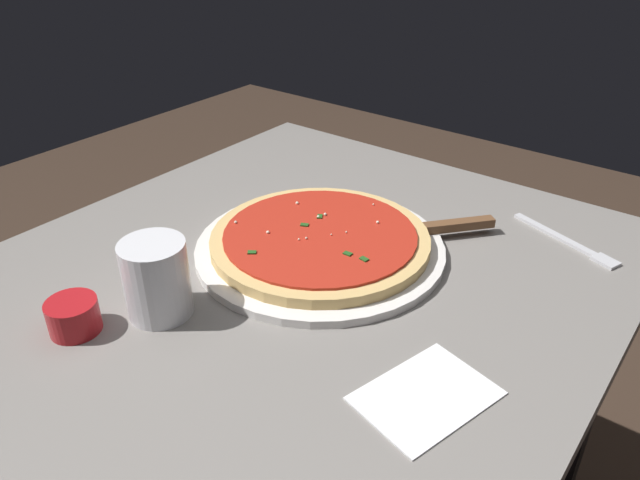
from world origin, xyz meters
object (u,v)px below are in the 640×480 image
object	(u,v)px
cup_small_sauce	(73,316)
pizza	(320,239)
serving_plate	(320,248)
pizza_server	(429,229)
cup_tall_drink	(156,279)
fork	(570,242)
napkin_folded_right	(426,396)

from	to	relation	value
cup_small_sauce	pizza	bearing A→B (deg)	159.04
serving_plate	pizza	world-z (taller)	pizza
pizza_server	cup_small_sauce	size ratio (longest dim) A/B	3.14
serving_plate	cup_tall_drink	xyz separation A→B (m)	(0.24, -0.07, 0.04)
pizza	pizza_server	bearing A→B (deg)	139.90
pizza	cup_tall_drink	distance (m)	0.25
cup_small_sauce	fork	bearing A→B (deg)	144.35
pizza	pizza_server	world-z (taller)	pizza
pizza_server	cup_tall_drink	bearing A→B (deg)	-26.08
cup_small_sauce	fork	size ratio (longest dim) A/B	0.35
cup_tall_drink	napkin_folded_right	distance (m)	0.35
pizza	napkin_folded_right	distance (m)	0.32
pizza	napkin_folded_right	bearing A→B (deg)	58.36
cup_small_sauce	napkin_folded_right	xyz separation A→B (m)	(-0.16, 0.40, -0.02)
serving_plate	pizza	distance (m)	0.02
napkin_folded_right	pizza_server	bearing A→B (deg)	-151.68
napkin_folded_right	fork	xyz separation A→B (m)	(-0.42, 0.02, 0.00)
serving_plate	cup_small_sauce	world-z (taller)	cup_small_sauce
cup_tall_drink	cup_small_sauce	bearing A→B (deg)	-31.69
serving_plate	cup_tall_drink	size ratio (longest dim) A/B	3.65
pizza	napkin_folded_right	size ratio (longest dim) A/B	2.23
cup_small_sauce	fork	world-z (taller)	cup_small_sauce
pizza_server	serving_plate	bearing A→B (deg)	-40.10
napkin_folded_right	serving_plate	bearing A→B (deg)	-121.64
cup_tall_drink	serving_plate	bearing A→B (deg)	163.42
cup_tall_drink	napkin_folded_right	world-z (taller)	cup_tall_drink
pizza	cup_tall_drink	bearing A→B (deg)	-16.58
cup_tall_drink	pizza	bearing A→B (deg)	163.42
pizza	cup_tall_drink	xyz separation A→B (m)	(0.24, -0.07, 0.03)
fork	pizza	bearing A→B (deg)	-49.19
serving_plate	cup_small_sauce	size ratio (longest dim) A/B	5.90
cup_small_sauce	serving_plate	bearing A→B (deg)	159.03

